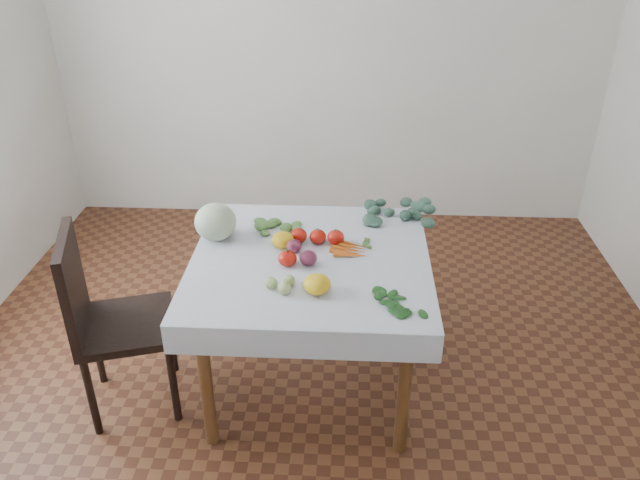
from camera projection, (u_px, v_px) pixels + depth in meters
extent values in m
plane|color=brown|center=(311.00, 380.00, 3.32)|extent=(4.00, 4.00, 0.00)
cube|color=silver|center=(329.00, 41.00, 4.40)|extent=(4.00, 0.04, 2.70)
cube|color=brown|center=(310.00, 263.00, 2.96)|extent=(1.00, 1.00, 0.04)
cylinder|color=brown|center=(206.00, 383.00, 2.78)|extent=(0.06, 0.06, 0.71)
cylinder|color=brown|center=(404.00, 390.00, 2.74)|extent=(0.06, 0.06, 0.71)
cylinder|color=brown|center=(239.00, 277.00, 3.55)|extent=(0.06, 0.06, 0.71)
cylinder|color=brown|center=(394.00, 281.00, 3.51)|extent=(0.06, 0.06, 0.71)
cube|color=white|center=(310.00, 259.00, 2.95)|extent=(1.12, 1.12, 0.01)
cube|color=black|center=(126.00, 325.00, 2.97)|extent=(0.54, 0.54, 0.04)
cube|color=black|center=(72.00, 285.00, 2.80)|extent=(0.17, 0.43, 0.48)
cylinder|color=black|center=(91.00, 397.00, 2.89)|extent=(0.04, 0.04, 0.45)
cylinder|color=black|center=(173.00, 384.00, 2.96)|extent=(0.04, 0.04, 0.45)
cylinder|color=black|center=(97.00, 347.00, 3.20)|extent=(0.04, 0.04, 0.45)
cylinder|color=black|center=(171.00, 337.00, 3.28)|extent=(0.04, 0.04, 0.45)
ellipsoid|color=beige|center=(215.00, 222.00, 3.07)|extent=(0.25, 0.25, 0.18)
ellipsoid|color=red|center=(318.00, 237.00, 3.06)|extent=(0.10, 0.10, 0.07)
ellipsoid|color=red|center=(288.00, 258.00, 2.87)|extent=(0.11, 0.11, 0.08)
ellipsoid|color=red|center=(298.00, 235.00, 3.07)|extent=(0.09, 0.09, 0.07)
ellipsoid|color=red|center=(336.00, 237.00, 3.05)|extent=(0.10, 0.10, 0.07)
ellipsoid|color=gold|center=(283.00, 240.00, 3.02)|extent=(0.14, 0.14, 0.08)
ellipsoid|color=gold|center=(317.00, 284.00, 2.67)|extent=(0.16, 0.16, 0.08)
ellipsoid|color=#571833|center=(308.00, 258.00, 2.88)|extent=(0.10, 0.10, 0.07)
ellipsoid|color=#571833|center=(294.00, 246.00, 2.99)|extent=(0.07, 0.07, 0.06)
ellipsoid|color=#B7CF77|center=(278.00, 287.00, 2.69)|extent=(0.05, 0.05, 0.04)
ellipsoid|color=#B7CF77|center=(271.00, 285.00, 2.71)|extent=(0.05, 0.05, 0.04)
ellipsoid|color=#B7CF77|center=(276.00, 291.00, 2.67)|extent=(0.05, 0.05, 0.04)
ellipsoid|color=#B7CF77|center=(285.00, 282.00, 2.72)|extent=(0.05, 0.05, 0.04)
cone|color=orange|center=(349.00, 244.00, 3.04)|extent=(0.17, 0.09, 0.03)
cone|color=orange|center=(349.00, 247.00, 3.02)|extent=(0.17, 0.08, 0.03)
cone|color=orange|center=(349.00, 249.00, 2.99)|extent=(0.17, 0.07, 0.03)
cone|color=orange|center=(349.00, 252.00, 2.97)|extent=(0.17, 0.05, 0.03)
cone|color=orange|center=(349.00, 255.00, 2.95)|extent=(0.17, 0.04, 0.03)
ellipsoid|color=#3C634C|center=(404.00, 212.00, 3.33)|extent=(0.07, 0.07, 0.04)
ellipsoid|color=#3C634C|center=(395.00, 210.00, 3.35)|extent=(0.07, 0.07, 0.04)
ellipsoid|color=#3C634C|center=(400.00, 215.00, 3.30)|extent=(0.07, 0.07, 0.04)
ellipsoid|color=#3C634C|center=(406.00, 209.00, 3.35)|extent=(0.07, 0.07, 0.04)
ellipsoid|color=#3C634C|center=(388.00, 212.00, 3.32)|extent=(0.07, 0.07, 0.04)
ellipsoid|color=#3C634C|center=(411.00, 215.00, 3.30)|extent=(0.07, 0.07, 0.04)
ellipsoid|color=#3C634C|center=(396.00, 206.00, 3.38)|extent=(0.07, 0.07, 0.04)
ellipsoid|color=#3C634C|center=(392.00, 217.00, 3.28)|extent=(0.07, 0.07, 0.04)
ellipsoid|color=#3C634C|center=(417.00, 210.00, 3.34)|extent=(0.07, 0.07, 0.04)
ellipsoid|color=#3C634C|center=(381.00, 208.00, 3.36)|extent=(0.07, 0.07, 0.04)
ellipsoid|color=#3C634C|center=(409.00, 219.00, 3.25)|extent=(0.07, 0.07, 0.04)
ellipsoid|color=#3C634C|center=(407.00, 204.00, 3.41)|extent=(0.07, 0.07, 0.04)
ellipsoid|color=#3C634C|center=(378.00, 215.00, 3.29)|extent=(0.07, 0.07, 0.04)
ellipsoid|color=#3C634C|center=(426.00, 215.00, 3.29)|extent=(0.07, 0.07, 0.04)
ellipsoid|color=#3C634C|center=(384.00, 203.00, 3.42)|extent=(0.07, 0.07, 0.04)
ellipsoid|color=#3C634C|center=(396.00, 223.00, 3.22)|extent=(0.07, 0.07, 0.04)
ellipsoid|color=#184D19|center=(397.00, 303.00, 2.62)|extent=(0.06, 0.04, 0.01)
ellipsoid|color=#184D19|center=(388.00, 302.00, 2.62)|extent=(0.06, 0.04, 0.01)
ellipsoid|color=#184D19|center=(396.00, 306.00, 2.59)|extent=(0.06, 0.04, 0.01)
ellipsoid|color=#184D19|center=(396.00, 299.00, 2.64)|extent=(0.06, 0.04, 0.01)
ellipsoid|color=#184D19|center=(384.00, 305.00, 2.60)|extent=(0.06, 0.04, 0.01)
ellipsoid|color=#184D19|center=(404.00, 305.00, 2.60)|extent=(0.06, 0.04, 0.01)
ellipsoid|color=#184D19|center=(387.00, 298.00, 2.65)|extent=(0.06, 0.04, 0.01)
ellipsoid|color=#184D19|center=(391.00, 310.00, 2.57)|extent=(0.06, 0.04, 0.01)
ellipsoid|color=#184D19|center=(406.00, 299.00, 2.64)|extent=(0.06, 0.04, 0.01)
ellipsoid|color=#184D19|center=(376.00, 301.00, 2.62)|extent=(0.06, 0.04, 0.01)
ellipsoid|color=#184D19|center=(406.00, 310.00, 2.57)|extent=(0.06, 0.04, 0.01)
ellipsoid|color=#184D19|center=(394.00, 294.00, 2.67)|extent=(0.06, 0.04, 0.01)
ellipsoid|color=#184D19|center=(378.00, 310.00, 2.57)|extent=(0.06, 0.04, 0.01)
ellipsoid|color=#184D19|center=(416.00, 303.00, 2.61)|extent=(0.06, 0.04, 0.01)
ellipsoid|color=#184D19|center=(375.00, 295.00, 2.67)|extent=(0.06, 0.04, 0.01)
ellipsoid|color=#184D19|center=(397.00, 316.00, 2.53)|extent=(0.06, 0.04, 0.01)
ellipsoid|color=#184D19|center=(408.00, 293.00, 2.68)|extent=(0.06, 0.04, 0.01)
ellipsoid|color=#184D19|center=(365.00, 305.00, 2.60)|extent=(0.06, 0.04, 0.01)
ellipsoid|color=#4C813B|center=(278.00, 229.00, 3.18)|extent=(0.06, 0.06, 0.03)
ellipsoid|color=#4C813B|center=(273.00, 227.00, 3.20)|extent=(0.06, 0.06, 0.03)
ellipsoid|color=#4C813B|center=(273.00, 231.00, 3.16)|extent=(0.06, 0.06, 0.03)
ellipsoid|color=#4C813B|center=(282.00, 227.00, 3.20)|extent=(0.06, 0.06, 0.03)
ellipsoid|color=#4C813B|center=(265.00, 228.00, 3.19)|extent=(0.06, 0.06, 0.03)
ellipsoid|color=#4C813B|center=(282.00, 232.00, 3.15)|extent=(0.06, 0.06, 0.03)
ellipsoid|color=#4C813B|center=(276.00, 223.00, 3.23)|extent=(0.06, 0.06, 0.03)
ellipsoid|color=#4C813B|center=(265.00, 232.00, 3.14)|extent=(0.06, 0.06, 0.03)
ellipsoid|color=#4C813B|center=(291.00, 228.00, 3.18)|extent=(0.06, 0.06, 0.03)
ellipsoid|color=#4C813B|center=(262.00, 224.00, 3.22)|extent=(0.06, 0.06, 0.03)
ellipsoid|color=#4C813B|center=(277.00, 236.00, 3.11)|extent=(0.06, 0.06, 0.03)
ellipsoid|color=#4C813B|center=(287.00, 222.00, 3.24)|extent=(0.06, 0.06, 0.03)
ellipsoid|color=#4C813B|center=(253.00, 230.00, 3.16)|extent=(0.06, 0.06, 0.03)
ellipsoid|color=#4C813B|center=(295.00, 233.00, 3.14)|extent=(0.06, 0.06, 0.03)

